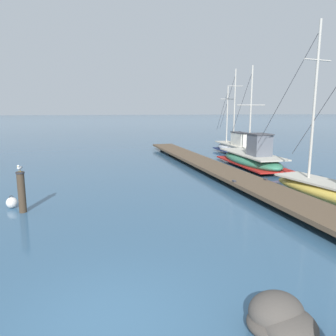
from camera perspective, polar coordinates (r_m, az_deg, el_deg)
name	(u,v)px	position (r m, az deg, el deg)	size (l,w,h in m)	color
ground_plane	(108,324)	(6.35, -10.43, -25.34)	(400.00, 400.00, 0.00)	#335675
floating_dock	(210,166)	(19.47, 7.44, 0.40)	(3.31, 23.90, 0.53)	brown
fishing_boat_0	(252,158)	(21.41, 14.48, 1.69)	(2.27, 6.71, 6.35)	#337556
fishing_boat_2	(235,148)	(26.81, 11.71, 3.53)	(1.51, 7.52, 6.79)	silver
mooring_piling	(22,191)	(12.79, -24.28, -3.74)	(0.30, 0.30, 1.49)	#3D3023
perched_seagull	(20,168)	(12.62, -24.55, 0.05)	(0.16, 0.38, 0.27)	gold
shore_rock_near_left	(280,319)	(6.22, 18.99, -23.74)	(1.32, 1.42, 0.64)	#3F3A34
mooring_buoy	(12,203)	(13.66, -25.68, -5.47)	(0.41, 0.41, 0.49)	silver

